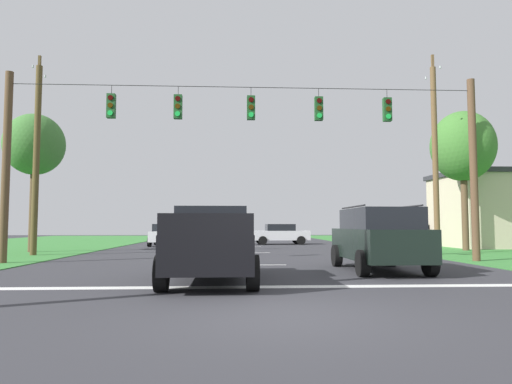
% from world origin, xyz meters
% --- Properties ---
extents(ground_plane, '(120.00, 120.00, 0.00)m').
position_xyz_m(ground_plane, '(0.00, 0.00, 0.00)').
color(ground_plane, '#333338').
extents(stop_bar_stripe, '(15.56, 0.45, 0.01)m').
position_xyz_m(stop_bar_stripe, '(0.00, 3.43, 0.00)').
color(stop_bar_stripe, white).
rests_on(stop_bar_stripe, ground).
extents(lane_dash_0, '(2.50, 0.15, 0.01)m').
position_xyz_m(lane_dash_0, '(0.00, 9.43, 0.00)').
color(lane_dash_0, white).
rests_on(lane_dash_0, ground).
extents(lane_dash_1, '(2.50, 0.15, 0.01)m').
position_xyz_m(lane_dash_1, '(0.00, 16.90, 0.00)').
color(lane_dash_1, white).
rests_on(lane_dash_1, ground).
extents(lane_dash_2, '(2.50, 0.15, 0.01)m').
position_xyz_m(lane_dash_2, '(0.00, 24.17, 0.00)').
color(lane_dash_2, white).
rests_on(lane_dash_2, ground).
extents(lane_dash_3, '(2.50, 0.15, 0.01)m').
position_xyz_m(lane_dash_3, '(0.00, 31.18, 0.00)').
color(lane_dash_3, white).
rests_on(lane_dash_3, ground).
extents(overhead_signal_span, '(18.66, 0.31, 7.39)m').
position_xyz_m(overhead_signal_span, '(-0.17, 10.48, 4.26)').
color(overhead_signal_span, brown).
rests_on(overhead_signal_span, ground).
extents(pickup_truck, '(2.31, 5.41, 1.95)m').
position_xyz_m(pickup_truck, '(-1.30, 4.67, 0.97)').
color(pickup_truck, black).
rests_on(pickup_truck, ground).
extents(suv_black, '(2.22, 4.80, 2.05)m').
position_xyz_m(suv_black, '(3.92, 7.01, 1.06)').
color(suv_black, black).
rests_on(suv_black, ground).
extents(distant_car_crossing_white, '(2.05, 4.32, 1.52)m').
position_xyz_m(distant_car_crossing_white, '(-5.35, 25.21, 0.79)').
color(distant_car_crossing_white, silver).
rests_on(distant_car_crossing_white, ground).
extents(distant_car_oncoming, '(4.39, 2.20, 1.52)m').
position_xyz_m(distant_car_oncoming, '(2.87, 27.25, 0.79)').
color(distant_car_oncoming, silver).
rests_on(distant_car_oncoming, ground).
extents(distant_car_far_parked, '(2.29, 4.43, 1.52)m').
position_xyz_m(distant_car_far_parked, '(12.33, 25.47, 0.79)').
color(distant_car_far_parked, black).
rests_on(distant_car_far_parked, ground).
extents(utility_pole_mid_right, '(0.28, 1.74, 10.00)m').
position_xyz_m(utility_pole_mid_right, '(9.30, 14.68, 4.86)').
color(utility_pole_mid_right, brown).
rests_on(utility_pole_mid_right, ground).
extents(utility_pole_near_left, '(0.30, 1.53, 9.72)m').
position_xyz_m(utility_pole_near_left, '(-10.17, 15.07, 4.75)').
color(utility_pole_near_left, brown).
rests_on(utility_pole_near_left, ground).
extents(tree_roadside_right, '(3.57, 3.57, 7.95)m').
position_xyz_m(tree_roadside_right, '(12.41, 17.96, 5.91)').
color(tree_roadside_right, brown).
rests_on(tree_roadside_right, ground).
extents(tree_roadside_far_right, '(3.16, 3.16, 7.42)m').
position_xyz_m(tree_roadside_far_right, '(-11.37, 17.65, 5.73)').
color(tree_roadside_far_right, brown).
rests_on(tree_roadside_far_right, ground).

